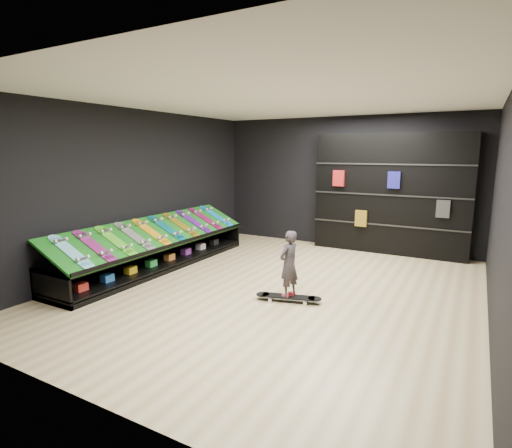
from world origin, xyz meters
The scene contains 21 objects.
floor centered at (0.00, 0.00, 0.00)m, with size 6.00×7.00×0.01m, color #CEBC8B.
ceiling centered at (0.00, 0.00, 3.00)m, with size 6.00×7.00×0.01m, color white.
wall_back centered at (0.00, 3.50, 1.50)m, with size 6.00×0.02×3.00m, color black.
wall_front centered at (0.00, -3.50, 1.50)m, with size 6.00×0.02×3.00m, color black.
wall_left centered at (-3.00, 0.00, 1.50)m, with size 0.02×7.00×3.00m, color black.
wall_right centered at (3.00, 0.00, 1.50)m, with size 0.02×7.00×3.00m, color black.
display_rack centered at (-2.55, 0.00, 0.25)m, with size 0.90×4.50×0.50m, color black, non-canonical shape.
turf_ramp centered at (-2.50, 0.00, 0.71)m, with size 1.00×4.50×0.04m, color #0D560F.
back_shelving centered at (1.08, 3.32, 1.30)m, with size 3.24×0.38×2.59m, color black.
floor_skateboard centered at (0.40, -0.42, 0.05)m, with size 0.98×0.22×0.09m, color black, non-canonical shape.
child centered at (0.40, -0.42, 0.39)m, with size 0.23×0.16×0.60m, color black.
display_board_0 centered at (-2.49, -1.90, 0.74)m, with size 0.98×0.22×0.09m, color #0CB2E5, non-canonical shape.
display_board_1 centered at (-2.49, -1.48, 0.74)m, with size 0.98×0.22×0.09m, color #2626BF, non-canonical shape.
display_board_2 centered at (-2.49, -1.06, 0.74)m, with size 0.98×0.22×0.09m, color green, non-canonical shape.
display_board_3 centered at (-2.49, -0.63, 0.74)m, with size 0.98×0.22×0.09m, color black, non-canonical shape.
display_board_4 centered at (-2.49, -0.21, 0.74)m, with size 0.98×0.22×0.09m, color orange, non-canonical shape.
display_board_5 centered at (-2.49, 0.21, 0.74)m, with size 0.98×0.22×0.09m, color #0C8C99, non-canonical shape.
display_board_6 centered at (-2.49, 0.63, 0.74)m, with size 0.98×0.22×0.09m, color yellow, non-canonical shape.
display_board_7 centered at (-2.49, 1.06, 0.74)m, with size 0.98×0.22×0.09m, color purple, non-canonical shape.
display_board_8 centered at (-2.49, 1.48, 0.74)m, with size 0.98×0.22×0.09m, color #E5198C, non-canonical shape.
display_board_9 centered at (-2.49, 1.90, 0.74)m, with size 0.98×0.22×0.09m, color blue, non-canonical shape.
Camera 1 is at (2.72, -5.60, 2.21)m, focal length 28.00 mm.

